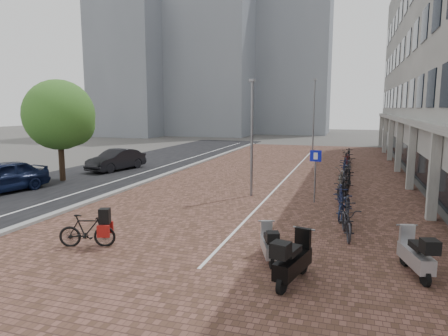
# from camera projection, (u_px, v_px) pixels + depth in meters

# --- Properties ---
(ground) EXTENTS (140.00, 140.00, 0.00)m
(ground) POSITION_uv_depth(u_px,v_px,m) (171.00, 229.00, 13.87)
(ground) COLOR #474442
(ground) RESTS_ON ground
(plaza_brick) EXTENTS (14.50, 42.00, 0.04)m
(plaza_brick) POSITION_uv_depth(u_px,v_px,m) (285.00, 176.00, 24.56)
(plaza_brick) COLOR brown
(plaza_brick) RESTS_ON ground
(street_asphalt) EXTENTS (8.00, 50.00, 0.03)m
(street_asphalt) POSITION_uv_depth(u_px,v_px,m) (128.00, 168.00, 27.89)
(street_asphalt) COLOR black
(street_asphalt) RESTS_ON ground
(curb) EXTENTS (0.35, 42.00, 0.14)m
(curb) POSITION_uv_depth(u_px,v_px,m) (179.00, 170.00, 26.70)
(curb) COLOR gray
(curb) RESTS_ON ground
(lane_line) EXTENTS (0.12, 44.00, 0.00)m
(lane_line) POSITION_uv_depth(u_px,v_px,m) (154.00, 169.00, 27.29)
(lane_line) COLOR white
(lane_line) RESTS_ON street_asphalt
(parking_line) EXTENTS (0.10, 30.00, 0.00)m
(parking_line) POSITION_uv_depth(u_px,v_px,m) (288.00, 176.00, 24.50)
(parking_line) COLOR white
(parking_line) RESTS_ON plaza_brick
(bg_towers) EXTENTS (33.00, 23.00, 32.00)m
(bg_towers) POSITION_uv_depth(u_px,v_px,m) (221.00, 45.00, 62.20)
(bg_towers) COLOR gray
(bg_towers) RESTS_ON ground
(car_navy) EXTENTS (2.80, 4.96, 1.59)m
(car_navy) POSITION_uv_depth(u_px,v_px,m) (0.00, 177.00, 19.67)
(car_navy) COLOR black
(car_navy) RESTS_ON ground
(car_dark) EXTENTS (2.41, 4.55, 1.43)m
(car_dark) POSITION_uv_depth(u_px,v_px,m) (116.00, 160.00, 26.95)
(car_dark) COLOR black
(car_dark) RESTS_ON ground
(hero_bike) EXTENTS (1.77, 1.00, 1.20)m
(hero_bike) POSITION_uv_depth(u_px,v_px,m) (87.00, 230.00, 12.01)
(hero_bike) COLOR black
(hero_bike) RESTS_ON ground
(scooter_front) EXTENTS (0.95, 1.57, 1.03)m
(scooter_front) POSITION_uv_depth(u_px,v_px,m) (269.00, 243.00, 10.90)
(scooter_front) COLOR #B0B0B5
(scooter_front) RESTS_ON ground
(scooter_mid) EXTENTS (1.00, 1.91, 1.26)m
(scooter_mid) POSITION_uv_depth(u_px,v_px,m) (293.00, 259.00, 9.48)
(scooter_mid) COLOR black
(scooter_mid) RESTS_ON ground
(scooter_back) EXTENTS (0.96, 1.81, 1.19)m
(scooter_back) POSITION_uv_depth(u_px,v_px,m) (416.00, 253.00, 9.93)
(scooter_back) COLOR #B9B8BE
(scooter_back) RESTS_ON ground
(parking_sign) EXTENTS (0.49, 0.09, 2.36)m
(parking_sign) POSITION_uv_depth(u_px,v_px,m) (315.00, 168.00, 17.49)
(parking_sign) COLOR slate
(parking_sign) RESTS_ON ground
(lamp_near) EXTENTS (0.12, 0.12, 5.44)m
(lamp_near) POSITION_uv_depth(u_px,v_px,m) (252.00, 140.00, 18.66)
(lamp_near) COLOR slate
(lamp_near) RESTS_ON ground
(lamp_far) EXTENTS (0.12, 0.12, 6.45)m
(lamp_far) POSITION_uv_depth(u_px,v_px,m) (313.00, 120.00, 32.18)
(lamp_far) COLOR slate
(lamp_far) RESTS_ON ground
(street_tree) EXTENTS (3.98, 3.98, 5.79)m
(street_tree) POSITION_uv_depth(u_px,v_px,m) (62.00, 117.00, 22.70)
(street_tree) COLOR #382619
(street_tree) RESTS_ON ground
(bike_row) EXTENTS (1.29, 21.46, 1.05)m
(bike_row) POSITION_uv_depth(u_px,v_px,m) (346.00, 175.00, 22.12)
(bike_row) COLOR #232228
(bike_row) RESTS_ON ground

